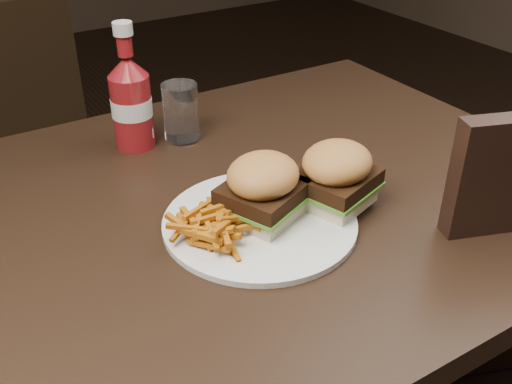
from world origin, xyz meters
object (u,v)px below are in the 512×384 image
dining_table (204,220)px  tumbler (181,111)px  plate (260,222)px  ketchup_bottle (133,114)px

dining_table → tumbler: size_ratio=12.21×
plate → ketchup_bottle: (-0.05, 0.32, 0.06)m
plate → tumbler: (0.03, 0.30, 0.05)m
dining_table → ketchup_bottle: ketchup_bottle is taller
plate → tumbler: bearing=85.1°
plate → dining_table: bearing=120.6°
tumbler → plate: bearing=-94.9°
ketchup_bottle → tumbler: (0.08, -0.02, -0.01)m
dining_table → plate: (0.05, -0.08, 0.03)m
dining_table → tumbler: 0.25m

